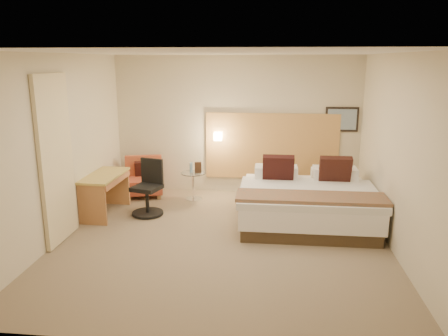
# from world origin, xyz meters

# --- Properties ---
(floor) EXTENTS (4.80, 5.00, 0.02)m
(floor) POSITION_xyz_m (0.00, 0.00, -0.01)
(floor) COLOR #796751
(floor) RESTS_ON ground
(ceiling) EXTENTS (4.80, 5.00, 0.02)m
(ceiling) POSITION_xyz_m (0.00, 0.00, 2.71)
(ceiling) COLOR silver
(ceiling) RESTS_ON floor
(wall_back) EXTENTS (4.80, 0.02, 2.70)m
(wall_back) POSITION_xyz_m (0.00, 2.51, 1.35)
(wall_back) COLOR beige
(wall_back) RESTS_ON floor
(wall_front) EXTENTS (4.80, 0.02, 2.70)m
(wall_front) POSITION_xyz_m (0.00, -2.51, 1.35)
(wall_front) COLOR beige
(wall_front) RESTS_ON floor
(wall_left) EXTENTS (0.02, 5.00, 2.70)m
(wall_left) POSITION_xyz_m (-2.41, 0.00, 1.35)
(wall_left) COLOR beige
(wall_left) RESTS_ON floor
(wall_right) EXTENTS (0.02, 5.00, 2.70)m
(wall_right) POSITION_xyz_m (2.41, 0.00, 1.35)
(wall_right) COLOR beige
(wall_right) RESTS_ON floor
(headboard_panel) EXTENTS (2.60, 0.04, 1.30)m
(headboard_panel) POSITION_xyz_m (0.70, 2.47, 0.95)
(headboard_panel) COLOR tan
(headboard_panel) RESTS_ON wall_back
(art_frame) EXTENTS (0.62, 0.03, 0.47)m
(art_frame) POSITION_xyz_m (2.02, 2.48, 1.50)
(art_frame) COLOR black
(art_frame) RESTS_ON wall_back
(art_canvas) EXTENTS (0.54, 0.01, 0.39)m
(art_canvas) POSITION_xyz_m (2.02, 2.46, 1.50)
(art_canvas) COLOR #7890A5
(art_canvas) RESTS_ON wall_back
(lamp_arm) EXTENTS (0.02, 0.12, 0.02)m
(lamp_arm) POSITION_xyz_m (-0.35, 2.42, 1.15)
(lamp_arm) COLOR white
(lamp_arm) RESTS_ON wall_back
(lamp_shade) EXTENTS (0.15, 0.15, 0.15)m
(lamp_shade) POSITION_xyz_m (-0.35, 2.36, 1.15)
(lamp_shade) COLOR #FEECC6
(lamp_shade) RESTS_ON wall_back
(curtain) EXTENTS (0.06, 0.90, 2.42)m
(curtain) POSITION_xyz_m (-2.36, -0.25, 1.22)
(curtain) COLOR beige
(curtain) RESTS_ON wall_left
(bottle_a) EXTENTS (0.07, 0.07, 0.19)m
(bottle_a) POSITION_xyz_m (-0.81, 1.88, 0.62)
(bottle_a) COLOR #97C7EA
(bottle_a) RESTS_ON side_table
(bottle_b) EXTENTS (0.07, 0.07, 0.19)m
(bottle_b) POSITION_xyz_m (-0.81, 1.91, 0.62)
(bottle_b) COLOR #95C4E6
(bottle_b) RESTS_ON side_table
(menu_folder) EXTENTS (0.13, 0.08, 0.21)m
(menu_folder) POSITION_xyz_m (-0.67, 1.88, 0.63)
(menu_folder) COLOR #3A2417
(menu_folder) RESTS_ON side_table
(bed) EXTENTS (2.21, 2.11, 1.06)m
(bed) POSITION_xyz_m (1.29, 0.94, 0.34)
(bed) COLOR #3F301F
(bed) RESTS_ON floor
(lounge_chair) EXTENTS (0.85, 0.79, 0.76)m
(lounge_chair) POSITION_xyz_m (-1.78, 2.04, 0.30)
(lounge_chair) COLOR tan
(lounge_chair) RESTS_ON floor
(side_table) EXTENTS (0.57, 0.57, 0.52)m
(side_table) POSITION_xyz_m (-0.77, 1.87, 0.29)
(side_table) COLOR white
(side_table) RESTS_ON floor
(desk) EXTENTS (0.56, 1.15, 0.71)m
(desk) POSITION_xyz_m (-2.11, 0.91, 0.56)
(desk) COLOR tan
(desk) RESTS_ON floor
(desk_chair) EXTENTS (0.66, 0.66, 0.95)m
(desk_chair) POSITION_xyz_m (-1.39, 0.98, 0.39)
(desk_chair) COLOR black
(desk_chair) RESTS_ON floor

